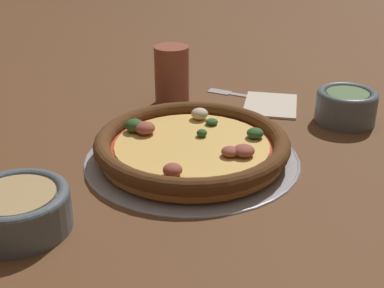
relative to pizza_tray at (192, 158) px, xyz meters
name	(u,v)px	position (x,y,z in m)	size (l,w,h in m)	color
ground_plane	(192,159)	(0.00, 0.00, 0.00)	(3.00, 3.00, 0.00)	brown
pizza_tray	(192,158)	(0.00, 0.00, 0.00)	(0.32, 0.32, 0.01)	#9E9EA3
pizza	(192,145)	(0.00, 0.00, 0.02)	(0.29, 0.29, 0.04)	#A86B33
bowl_near	(18,208)	(-0.15, 0.23, 0.03)	(0.13, 0.13, 0.05)	slate
bowl_far	(346,105)	(0.11, -0.28, 0.03)	(0.10, 0.10, 0.06)	slate
drinking_cup	(172,75)	(0.24, 0.01, 0.05)	(0.06, 0.06, 0.11)	brown
napkin	(271,104)	(0.20, -0.18, 0.00)	(0.15, 0.13, 0.01)	beige
fork	(244,95)	(0.26, -0.14, 0.00)	(0.11, 0.15, 0.00)	#B7B7BC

